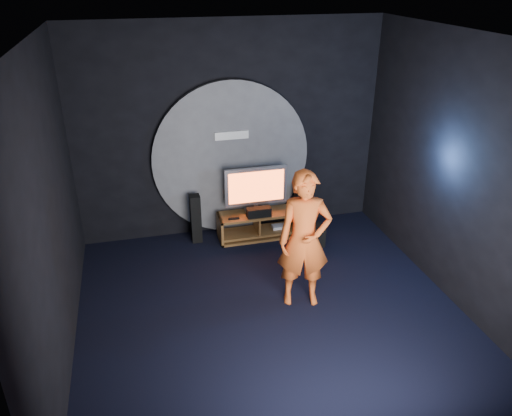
{
  "coord_description": "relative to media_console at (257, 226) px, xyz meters",
  "views": [
    {
      "loc": [
        -1.52,
        -5.16,
        4.17
      ],
      "look_at": [
        0.06,
        1.05,
        1.05
      ],
      "focal_mm": 35.0,
      "sensor_mm": 36.0,
      "label": 1
    }
  ],
  "objects": [
    {
      "name": "floor",
      "position": [
        -0.34,
        -2.05,
        -0.2
      ],
      "size": [
        5.0,
        5.0,
        0.0
      ],
      "primitive_type": "plane",
      "color": "black",
      "rests_on": "ground"
    },
    {
      "name": "back_wall",
      "position": [
        -0.34,
        0.45,
        1.55
      ],
      "size": [
        5.0,
        0.04,
        3.5
      ],
      "primitive_type": "cube",
      "color": "black",
      "rests_on": "ground"
    },
    {
      "name": "front_wall",
      "position": [
        -0.34,
        -4.55,
        1.55
      ],
      "size": [
        5.0,
        0.04,
        3.5
      ],
      "primitive_type": "cube",
      "color": "black",
      "rests_on": "ground"
    },
    {
      "name": "left_wall",
      "position": [
        -2.84,
        -2.05,
        1.55
      ],
      "size": [
        0.04,
        5.0,
        3.5
      ],
      "primitive_type": "cube",
      "color": "black",
      "rests_on": "ground"
    },
    {
      "name": "right_wall",
      "position": [
        2.16,
        -2.05,
        1.55
      ],
      "size": [
        0.04,
        5.0,
        3.5
      ],
      "primitive_type": "cube",
      "color": "black",
      "rests_on": "ground"
    },
    {
      "name": "ceiling",
      "position": [
        -0.34,
        -2.05,
        3.31
      ],
      "size": [
        5.0,
        5.0,
        0.01
      ],
      "primitive_type": "cube",
      "color": "black",
      "rests_on": "back_wall"
    },
    {
      "name": "wall_disc_panel",
      "position": [
        -0.34,
        0.39,
        1.11
      ],
      "size": [
        2.6,
        0.11,
        2.6
      ],
      "color": "#515156",
      "rests_on": "ground"
    },
    {
      "name": "media_console",
      "position": [
        0.0,
        0.0,
        0.0
      ],
      "size": [
        1.31,
        0.45,
        0.45
      ],
      "color": "brown",
      "rests_on": "ground"
    },
    {
      "name": "tv",
      "position": [
        -0.01,
        0.07,
        0.68
      ],
      "size": [
        1.04,
        0.22,
        0.78
      ],
      "color": "silver",
      "rests_on": "media_console"
    },
    {
      "name": "center_speaker",
      "position": [
        -0.01,
        -0.12,
        0.33
      ],
      "size": [
        0.4,
        0.15,
        0.15
      ],
      "primitive_type": "cube",
      "color": "black",
      "rests_on": "media_console"
    },
    {
      "name": "remote",
      "position": [
        -0.43,
        -0.12,
        0.27
      ],
      "size": [
        0.18,
        0.05,
        0.02
      ],
      "primitive_type": "cube",
      "color": "black",
      "rests_on": "media_console"
    },
    {
      "name": "tower_speaker_left",
      "position": [
        -1.02,
        0.12,
        0.22
      ],
      "size": [
        0.17,
        0.19,
        0.83
      ],
      "primitive_type": "cube",
      "color": "black",
      "rests_on": "ground"
    },
    {
      "name": "tower_speaker_right",
      "position": [
        0.77,
        0.08,
        0.22
      ],
      "size": [
        0.17,
        0.19,
        0.83
      ],
      "primitive_type": "cube",
      "color": "black",
      "rests_on": "ground"
    },
    {
      "name": "subwoofer",
      "position": [
        0.84,
        -0.47,
        -0.03
      ],
      "size": [
        0.3,
        0.3,
        0.33
      ],
      "primitive_type": "cube",
      "color": "black",
      "rests_on": "ground"
    },
    {
      "name": "player",
      "position": [
        0.14,
        -1.89,
        0.76
      ],
      "size": [
        0.77,
        0.59,
        1.91
      ],
      "primitive_type": "imported",
      "rotation": [
        0.0,
        0.0,
        -0.21
      ],
      "color": "#D6531D",
      "rests_on": "ground"
    }
  ]
}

